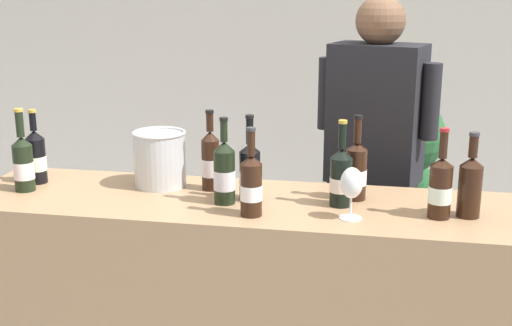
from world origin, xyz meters
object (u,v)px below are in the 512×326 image
(wine_bottle_2, at_px, (210,160))
(person_server, at_px, (373,187))
(wine_bottle_6, at_px, (250,171))
(potted_shrub, at_px, (405,181))
(wine_bottle_5, at_px, (23,163))
(wine_bottle_9, at_px, (251,185))
(ice_bucket, at_px, (160,158))
(wine_glass, at_px, (352,185))
(wine_bottle_1, at_px, (224,173))
(wine_bottle_8, at_px, (341,177))
(wine_bottle_4, at_px, (356,170))
(wine_bottle_3, at_px, (470,185))
(wine_bottle_7, at_px, (36,157))
(wine_bottle_0, at_px, (440,187))

(wine_bottle_2, xyz_separation_m, person_server, (0.64, 0.53, -0.24))
(wine_bottle_6, height_order, potted_shrub, wine_bottle_6)
(wine_bottle_2, height_order, person_server, person_server)
(wine_bottle_5, height_order, wine_bottle_9, wine_bottle_5)
(potted_shrub, bearing_deg, ice_bucket, -134.93)
(wine_bottle_9, xyz_separation_m, person_server, (0.42, 0.80, -0.23))
(potted_shrub, bearing_deg, wine_bottle_2, -127.81)
(wine_glass, bearing_deg, wine_bottle_1, 169.63)
(wine_bottle_9, relative_size, person_server, 0.19)
(wine_bottle_6, distance_m, wine_bottle_8, 0.34)
(wine_bottle_4, relative_size, potted_shrub, 0.27)
(wine_bottle_3, distance_m, wine_glass, 0.42)
(wine_bottle_1, height_order, wine_bottle_7, wine_bottle_1)
(wine_glass, bearing_deg, wine_bottle_9, -175.17)
(wine_bottle_7, distance_m, wine_bottle_9, 0.98)
(wine_bottle_5, xyz_separation_m, wine_bottle_7, (-0.01, 0.11, -0.00))
(wine_bottle_2, distance_m, wine_bottle_4, 0.57)
(wine_bottle_5, bearing_deg, wine_bottle_2, 11.76)
(wine_bottle_2, relative_size, wine_bottle_5, 0.97)
(wine_bottle_4, height_order, wine_bottle_7, wine_bottle_4)
(wine_bottle_6, height_order, person_server, person_server)
(wine_bottle_1, distance_m, wine_bottle_2, 0.18)
(person_server, relative_size, potted_shrub, 1.41)
(person_server, bearing_deg, wine_bottle_7, -157.31)
(wine_bottle_3, distance_m, person_server, 0.79)
(wine_bottle_6, bearing_deg, wine_bottle_4, 11.62)
(wine_bottle_9, bearing_deg, person_server, 62.55)
(wine_bottle_1, xyz_separation_m, wine_glass, (0.47, -0.09, 0.01))
(wine_bottle_9, bearing_deg, wine_bottle_3, 9.77)
(wine_bottle_7, distance_m, person_server, 1.50)
(wine_bottle_1, relative_size, potted_shrub, 0.27)
(wine_bottle_3, relative_size, wine_glass, 1.64)
(wine_bottle_3, relative_size, wine_bottle_7, 0.99)
(wine_bottle_6, xyz_separation_m, ice_bucket, (-0.39, 0.11, 0.00))
(wine_bottle_4, relative_size, wine_bottle_8, 1.01)
(wine_bottle_2, distance_m, potted_shrub, 1.36)
(wine_bottle_2, relative_size, ice_bucket, 1.43)
(wine_bottle_2, bearing_deg, ice_bucket, 176.14)
(wine_bottle_3, bearing_deg, wine_bottle_4, 162.74)
(wine_bottle_8, xyz_separation_m, wine_glass, (0.05, -0.14, 0.01))
(wine_bottle_1, bearing_deg, wine_bottle_0, -1.14)
(wine_bottle_1, bearing_deg, wine_bottle_9, -42.98)
(wine_bottle_0, relative_size, wine_bottle_7, 1.05)
(wine_bottle_5, bearing_deg, wine_bottle_9, -7.38)
(potted_shrub, bearing_deg, wine_bottle_3, -81.67)
(wine_bottle_9, height_order, wine_glass, wine_bottle_9)
(wine_bottle_7, bearing_deg, wine_bottle_1, -8.01)
(wine_bottle_6, height_order, wine_glass, wine_bottle_6)
(person_server, bearing_deg, wine_bottle_9, -117.45)
(wine_bottle_0, relative_size, wine_bottle_8, 1.00)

